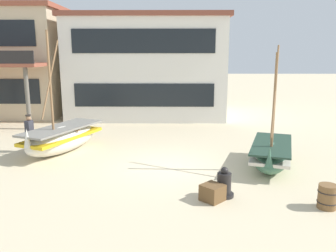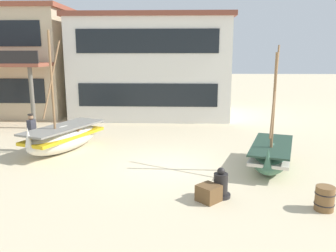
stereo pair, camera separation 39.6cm
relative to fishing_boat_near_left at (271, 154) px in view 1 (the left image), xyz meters
name	(u,v)px [view 1 (the left image)]	position (x,y,z in m)	size (l,w,h in m)	color
ground_plane	(168,167)	(-3.98, 0.00, -0.53)	(120.00, 120.00, 0.00)	beige
fishing_boat_near_left	(271,154)	(0.00, 0.00, 0.00)	(2.47, 3.90, 4.61)	#427056
fishing_boat_centre_large	(62,138)	(-8.68, 2.01, 0.10)	(2.95, 4.39, 5.23)	silver
fisherman_by_hull	(30,134)	(-10.08, 1.97, 0.30)	(0.29, 0.40, 1.68)	#33333D
capstan_winch	(224,185)	(-2.23, -2.80, -0.16)	(0.62, 0.62, 0.94)	black
wooden_barrel	(327,197)	(0.58, -3.61, -0.18)	(0.56, 0.56, 0.70)	brown
cargo_crate	(212,193)	(-2.61, -3.11, -0.29)	(0.59, 0.59, 0.49)	brown
harbor_building_main	(147,66)	(-5.51, 11.62, 2.86)	(10.60, 6.83, 6.75)	white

